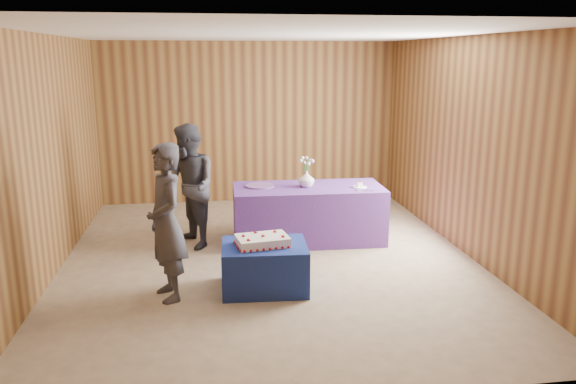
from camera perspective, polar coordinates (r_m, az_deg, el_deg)
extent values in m
plane|color=tan|center=(7.01, -1.90, -6.84)|extent=(6.00, 6.00, 0.00)
cube|color=brown|center=(9.62, -3.98, 7.03)|extent=(5.00, 0.04, 2.70)
cube|color=brown|center=(3.77, 3.06, -3.40)|extent=(5.00, 0.04, 2.70)
cube|color=brown|center=(6.86, -23.27, 3.27)|extent=(0.04, 6.00, 2.70)
cube|color=brown|center=(7.36, 17.79, 4.37)|extent=(0.04, 6.00, 2.70)
cube|color=white|center=(6.57, -2.09, 15.79)|extent=(5.00, 6.00, 0.04)
cube|color=navy|center=(6.09, -2.40, -7.59)|extent=(0.94, 0.75, 0.50)
cube|color=#5C3696|center=(7.61, 2.05, -2.21)|extent=(2.02, 0.95, 0.75)
cube|color=white|center=(5.97, -2.62, -4.96)|extent=(0.59, 0.44, 0.10)
sphere|color=#AE0D18|center=(5.76, -4.76, -6.07)|extent=(0.03, 0.03, 0.03)
sphere|color=#AE0D18|center=(5.89, 0.37, -5.57)|extent=(0.03, 0.03, 0.03)
sphere|color=#AE0D18|center=(6.09, -5.50, -4.98)|extent=(0.03, 0.03, 0.03)
sphere|color=#AE0D18|center=(6.21, -0.64, -4.53)|extent=(0.03, 0.03, 0.03)
sphere|color=#AE0D18|center=(5.83, -3.94, -4.77)|extent=(0.03, 0.03, 0.03)
cone|color=#166118|center=(5.84, -3.72, -4.86)|extent=(0.01, 0.02, 0.02)
sphere|color=#AE0D18|center=(6.06, -1.51, -4.02)|extent=(0.03, 0.03, 0.03)
cone|color=#166118|center=(6.07, -1.30, -4.11)|extent=(0.01, 0.02, 0.02)
sphere|color=#AE0D18|center=(5.95, -2.63, -4.37)|extent=(0.03, 0.03, 0.03)
cone|color=#166118|center=(5.96, -2.41, -4.46)|extent=(0.01, 0.02, 0.02)
imported|color=silver|center=(7.49, 1.88, 1.34)|extent=(0.22, 0.22, 0.22)
cylinder|color=#29662A|center=(7.46, 2.14, 2.68)|extent=(0.01, 0.01, 0.14)
sphere|color=#B19BC9|center=(7.45, 2.52, 3.21)|extent=(0.05, 0.05, 0.05)
cylinder|color=#29662A|center=(7.48, 2.05, 2.71)|extent=(0.01, 0.01, 0.14)
sphere|color=white|center=(7.50, 2.30, 3.27)|extent=(0.05, 0.05, 0.05)
cylinder|color=#29662A|center=(7.48, 1.89, 2.72)|extent=(0.01, 0.01, 0.14)
sphere|color=#B19BC9|center=(7.52, 1.90, 3.30)|extent=(0.05, 0.05, 0.05)
cylinder|color=#29662A|center=(7.48, 1.73, 2.71)|extent=(0.01, 0.01, 0.14)
sphere|color=white|center=(7.50, 1.50, 3.28)|extent=(0.05, 0.05, 0.05)
cylinder|color=#29662A|center=(7.46, 1.65, 2.69)|extent=(0.01, 0.01, 0.14)
sphere|color=#B19BC9|center=(7.45, 1.28, 3.21)|extent=(0.05, 0.05, 0.05)
cylinder|color=#29662A|center=(7.44, 1.68, 2.65)|extent=(0.01, 0.01, 0.14)
sphere|color=white|center=(7.40, 1.35, 3.14)|extent=(0.05, 0.05, 0.05)
cylinder|color=#29662A|center=(7.42, 1.81, 2.63)|extent=(0.01, 0.01, 0.14)
sphere|color=#B19BC9|center=(7.36, 1.68, 3.08)|extent=(0.05, 0.05, 0.05)
cylinder|color=#29662A|center=(7.42, 1.98, 2.63)|extent=(0.01, 0.01, 0.14)
sphere|color=white|center=(7.36, 2.12, 3.08)|extent=(0.05, 0.05, 0.05)
cylinder|color=#29662A|center=(7.44, 2.11, 2.65)|extent=(0.01, 0.01, 0.14)
sphere|color=#B19BC9|center=(7.40, 2.45, 3.13)|extent=(0.05, 0.05, 0.05)
cylinder|color=#744F9E|center=(7.53, -2.88, 0.64)|extent=(0.45, 0.45, 0.02)
cylinder|color=white|center=(7.53, 7.29, 0.51)|extent=(0.23, 0.23, 0.01)
cube|color=white|center=(7.52, 7.29, 0.76)|extent=(0.07, 0.06, 0.06)
sphere|color=#AE0D18|center=(7.50, 7.34, 1.02)|extent=(0.02, 0.02, 0.02)
cube|color=silver|center=(7.34, 7.75, 0.12)|extent=(0.26, 0.07, 0.00)
imported|color=#383843|center=(5.82, -12.28, -3.06)|extent=(0.57, 0.69, 1.62)
imported|color=#33343E|center=(7.36, -10.00, 0.54)|extent=(0.90, 0.98, 1.62)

